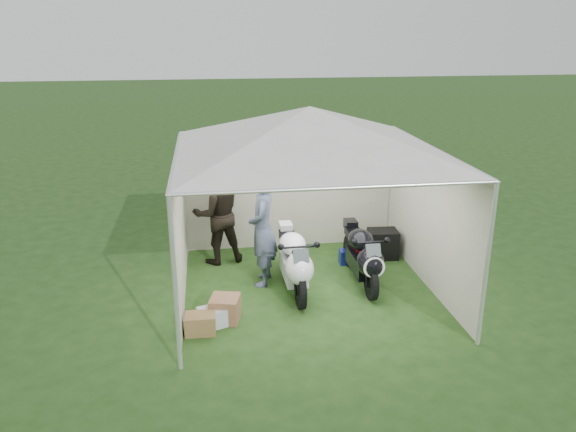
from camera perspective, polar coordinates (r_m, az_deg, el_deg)
name	(u,v)px	position (r m, az deg, el deg)	size (l,w,h in m)	color
ground	(308,289)	(9.36, 2.01, -7.44)	(80.00, 80.00, 0.00)	#1E3B13
canopy_tent	(309,134)	(8.58, 2.17, 8.30)	(5.66, 5.66, 3.00)	silver
motorcycle_white	(294,260)	(9.08, 0.62, -4.53)	(0.46, 1.97, 0.97)	black
motorcycle_black	(363,255)	(9.42, 7.58, -3.95)	(0.43, 1.90, 0.94)	black
paddock_stand	(349,257)	(10.34, 6.23, -4.13)	(0.35, 0.22, 0.26)	#1D29B1
person_dark_jacket	(217,214)	(10.17, -7.20, 0.21)	(0.90, 0.70, 1.84)	black
person_blue_jacket	(263,228)	(9.23, -2.58, -1.25)	(0.71, 0.47, 1.95)	#515B74
equipment_box	(383,244)	(10.65, 9.59, -2.81)	(0.53, 0.43, 0.53)	black
crate_0	(213,317)	(8.32, -7.61, -10.12)	(0.41, 0.32, 0.27)	silver
crate_1	(225,309)	(8.41, -6.41, -9.35)	(0.41, 0.41, 0.37)	brown
crate_2	(200,321)	(8.30, -8.88, -10.54)	(0.27, 0.23, 0.20)	silver
crate_3	(200,324)	(8.15, -8.90, -10.76)	(0.43, 0.30, 0.28)	brown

